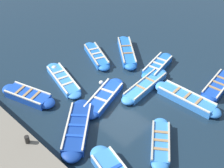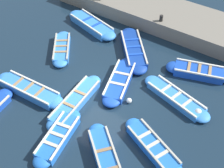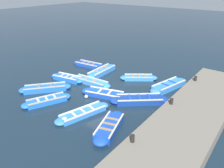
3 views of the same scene
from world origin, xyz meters
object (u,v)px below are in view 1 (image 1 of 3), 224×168
object	(u,v)px
boat_end_of_row	(77,128)
buoy_orange_near	(54,69)
boat_inner_gap	(127,52)
boat_bow_out	(96,56)
boat_far_corner	(145,86)
buoy_yellow_far	(101,83)
boat_alongside	(160,143)
boat_mid_row	(28,96)
boat_tucked	(63,80)
boat_outer_right	(218,86)
boat_stern_in	(104,97)
boat_centre	(157,66)
bollard_mid_north	(27,139)
boat_drifting	(186,99)

from	to	relation	value
boat_end_of_row	buoy_orange_near	size ratio (longest dim) A/B	10.10
boat_inner_gap	buoy_orange_near	world-z (taller)	boat_inner_gap
boat_bow_out	buoy_orange_near	bearing A→B (deg)	163.63
boat_far_corner	buoy_yellow_far	xyz separation A→B (m)	(-1.44, 1.98, -0.05)
boat_end_of_row	buoy_orange_near	world-z (taller)	boat_end_of_row
boat_alongside	buoy_yellow_far	bearing A→B (deg)	76.53
boat_mid_row	boat_tucked	bearing A→B (deg)	-4.91
buoy_orange_near	boat_outer_right	bearing A→B (deg)	-55.45
boat_inner_gap	boat_outer_right	xyz separation A→B (m)	(1.05, -5.83, -0.04)
buoy_yellow_far	boat_end_of_row	bearing A→B (deg)	-151.92
boat_stern_in	buoy_yellow_far	bearing A→B (deg)	51.92
boat_tucked	boat_centre	distance (m)	5.59
boat_alongside	boat_stern_in	world-z (taller)	boat_stern_in
boat_stern_in	buoy_orange_near	world-z (taller)	boat_stern_in
boat_stern_in	bollard_mid_north	bearing A→B (deg)	-175.79
boat_drifting	boat_far_corner	xyz separation A→B (m)	(-0.64, 2.22, -0.02)
boat_outer_right	bollard_mid_north	world-z (taller)	bollard_mid_north
boat_tucked	boat_end_of_row	distance (m)	3.91
boat_end_of_row	bollard_mid_north	bearing A→B (deg)	171.60
boat_alongside	bollard_mid_north	distance (m)	5.77
bollard_mid_north	buoy_yellow_far	bearing A→B (deg)	13.90
boat_far_corner	buoy_yellow_far	world-z (taller)	boat_far_corner
boat_far_corner	boat_mid_row	xyz separation A→B (m)	(-4.97, 3.86, 0.03)
bollard_mid_north	boat_centre	bearing A→B (deg)	0.49
boat_tucked	buoy_orange_near	distance (m)	1.23
boat_far_corner	boat_stern_in	distance (m)	2.44
boat_end_of_row	bollard_mid_north	size ratio (longest dim) A/B	10.31
boat_alongside	boat_mid_row	xyz separation A→B (m)	(-2.32, 6.91, 0.04)
boat_tucked	buoy_orange_near	bearing A→B (deg)	75.90
boat_tucked	buoy_yellow_far	bearing A→B (deg)	-51.66
boat_bow_out	boat_outer_right	distance (m)	7.41
boat_tucked	boat_bow_out	distance (m)	2.99
boat_end_of_row	boat_far_corner	distance (m)	4.69
boat_alongside	boat_mid_row	world-z (taller)	boat_mid_row
boat_end_of_row	buoy_yellow_far	bearing A→B (deg)	28.08
boat_inner_gap	bollard_mid_north	world-z (taller)	bollard_mid_north
boat_stern_in	boat_mid_row	bearing A→B (deg)	133.09
boat_stern_in	boat_far_corner	bearing A→B (deg)	-22.83
boat_far_corner	boat_outer_right	size ratio (longest dim) A/B	1.10
boat_far_corner	boat_mid_row	bearing A→B (deg)	142.19
boat_inner_gap	boat_alongside	world-z (taller)	boat_inner_gap
boat_bow_out	boat_mid_row	bearing A→B (deg)	-177.51
boat_centre	boat_bow_out	bearing A→B (deg)	117.31
boat_tucked	boat_end_of_row	world-z (taller)	boat_end_of_row
boat_tucked	boat_inner_gap	bearing A→B (deg)	-8.50
boat_drifting	bollard_mid_north	bearing A→B (deg)	159.82
boat_drifting	boat_tucked	size ratio (longest dim) A/B	1.04
boat_drifting	boat_mid_row	distance (m)	8.28
boat_inner_gap	boat_mid_row	distance (m)	6.80
boat_centre	bollard_mid_north	size ratio (longest dim) A/B	9.13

